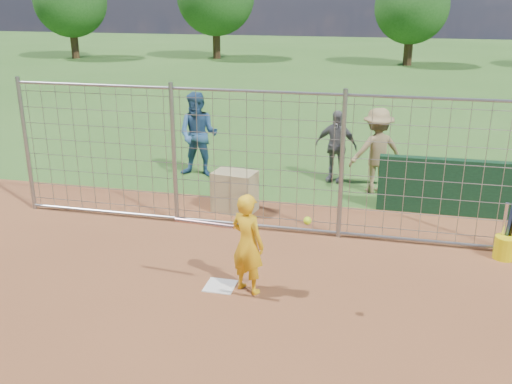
% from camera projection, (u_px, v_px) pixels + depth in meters
% --- Properties ---
extents(ground, '(100.00, 100.00, 0.00)m').
position_uv_depth(ground, '(224.00, 280.00, 8.50)').
color(ground, '#2D591E').
rests_on(ground, ground).
extents(home_plate, '(0.43, 0.43, 0.02)m').
position_uv_depth(home_plate, '(220.00, 286.00, 8.32)').
color(home_plate, silver).
rests_on(home_plate, ground).
extents(dugout_wall, '(2.60, 0.20, 1.10)m').
position_uv_depth(dugout_wall, '(447.00, 187.00, 10.89)').
color(dugout_wall, '#11381E').
rests_on(dugout_wall, ground).
extents(batter, '(0.64, 0.54, 1.47)m').
position_uv_depth(batter, '(248.00, 244.00, 7.97)').
color(batter, yellow).
rests_on(batter, ground).
extents(bystander_a, '(0.96, 0.75, 1.95)m').
position_uv_depth(bystander_a, '(198.00, 135.00, 13.07)').
color(bystander_a, '#2A527F').
rests_on(bystander_a, ground).
extents(bystander_b, '(1.01, 0.55, 1.63)m').
position_uv_depth(bystander_b, '(336.00, 146.00, 12.73)').
color(bystander_b, '#5A595E').
rests_on(bystander_b, ground).
extents(bystander_c, '(1.34, 1.10, 1.81)m').
position_uv_depth(bystander_c, '(377.00, 151.00, 12.01)').
color(bystander_c, '#917A4F').
rests_on(bystander_c, ground).
extents(equipment_bin, '(0.88, 0.67, 0.80)m').
position_uv_depth(equipment_bin, '(235.00, 192.00, 11.08)').
color(equipment_bin, tan).
rests_on(equipment_bin, ground).
extents(equipment_in_play, '(1.91, 0.26, 0.31)m').
position_uv_depth(equipment_in_play, '(228.00, 223.00, 7.62)').
color(equipment_in_play, silver).
rests_on(equipment_in_play, ground).
extents(bucket_with_bats, '(0.34, 0.34, 0.97)m').
position_uv_depth(bucket_with_bats, '(505.00, 244.00, 9.13)').
color(bucket_with_bats, yellow).
rests_on(bucket_with_bats, ground).
extents(backstop_fence, '(9.08, 0.08, 2.60)m').
position_uv_depth(backstop_fence, '(255.00, 163.00, 9.92)').
color(backstop_fence, gray).
rests_on(backstop_fence, ground).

